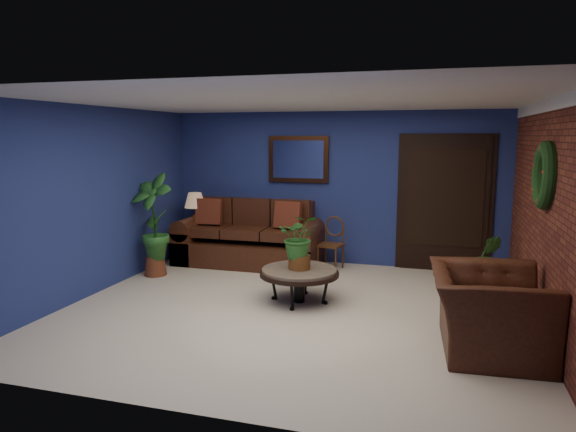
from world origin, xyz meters
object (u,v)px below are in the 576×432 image
(table_lamp, at_px, (195,206))
(armchair, at_px, (488,311))
(side_chair, at_px, (332,239))
(end_table, at_px, (196,236))
(coffee_table, at_px, (299,273))
(sofa, at_px, (250,242))

(table_lamp, xyz_separation_m, armchair, (4.45, -2.67, -0.52))
(side_chair, bearing_deg, end_table, -167.09)
(coffee_table, relative_size, end_table, 1.72)
(sofa, distance_m, table_lamp, 1.13)
(side_chair, bearing_deg, sofa, -167.68)
(sofa, xyz_separation_m, armchair, (3.48, -2.71, 0.05))
(end_table, xyz_separation_m, table_lamp, (0.00, 0.00, 0.51))
(sofa, bearing_deg, table_lamp, -177.70)
(sofa, distance_m, side_chair, 1.39)
(sofa, distance_m, end_table, 0.98)
(side_chair, bearing_deg, coffee_table, -80.84)
(sofa, height_order, coffee_table, sofa)
(end_table, xyz_separation_m, side_chair, (2.36, 0.06, 0.06))
(coffee_table, relative_size, table_lamp, 1.69)
(table_lamp, height_order, armchair, table_lamp)
(coffee_table, height_order, side_chair, side_chair)
(end_table, relative_size, side_chair, 0.70)
(sofa, height_order, end_table, sofa)
(end_table, distance_m, side_chair, 2.36)
(sofa, relative_size, end_table, 4.03)
(end_table, distance_m, armchair, 5.19)
(table_lamp, xyz_separation_m, side_chair, (2.36, 0.06, -0.45))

